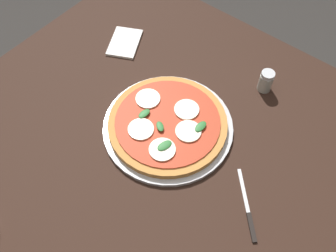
% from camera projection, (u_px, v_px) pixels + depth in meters
% --- Properties ---
extents(ground_plane, '(6.00, 6.00, 0.00)m').
position_uv_depth(ground_plane, '(146.00, 238.00, 1.62)').
color(ground_plane, '#2D2B28').
extents(dining_table, '(1.23, 1.11, 0.74)m').
position_uv_depth(dining_table, '(135.00, 168.00, 1.08)').
color(dining_table, black).
rests_on(dining_table, ground_plane).
extents(serving_tray, '(0.36, 0.36, 0.01)m').
position_uv_depth(serving_tray, '(168.00, 127.00, 1.04)').
color(serving_tray, silver).
rests_on(serving_tray, dining_table).
extents(pizza, '(0.32, 0.32, 0.03)m').
position_uv_depth(pizza, '(167.00, 123.00, 1.02)').
color(pizza, '#C6843F').
rests_on(pizza, serving_tray).
extents(napkin, '(0.16, 0.14, 0.01)m').
position_uv_depth(napkin, '(125.00, 42.00, 1.22)').
color(napkin, white).
rests_on(napkin, dining_table).
extents(knife, '(0.14, 0.14, 0.01)m').
position_uv_depth(knife, '(249.00, 213.00, 0.91)').
color(knife, black).
rests_on(knife, dining_table).
extents(pepper_shaker, '(0.04, 0.04, 0.07)m').
position_uv_depth(pepper_shaker, '(266.00, 81.00, 1.10)').
color(pepper_shaker, '#B2B7AD').
rests_on(pepper_shaker, dining_table).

